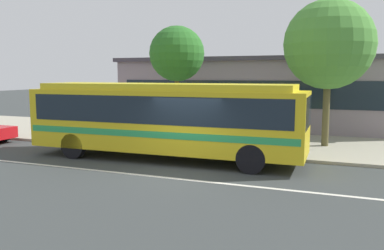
# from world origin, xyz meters

# --- Properties ---
(ground_plane) EXTENTS (120.00, 120.00, 0.00)m
(ground_plane) POSITION_xyz_m (0.00, 0.00, 0.00)
(ground_plane) COLOR #363A3A
(sidewalk_slab) EXTENTS (60.00, 8.00, 0.12)m
(sidewalk_slab) POSITION_xyz_m (0.00, 7.08, 0.06)
(sidewalk_slab) COLOR #A09B87
(sidewalk_slab) RESTS_ON ground_plane
(lane_stripe_center) EXTENTS (56.00, 0.16, 0.01)m
(lane_stripe_center) POSITION_xyz_m (0.00, -0.80, 0.00)
(lane_stripe_center) COLOR silver
(lane_stripe_center) RESTS_ON ground_plane
(transit_bus) EXTENTS (10.79, 2.72, 2.95)m
(transit_bus) POSITION_xyz_m (-1.41, 1.73, 1.71)
(transit_bus) COLOR gold
(transit_bus) RESTS_ON ground_plane
(pedestrian_waiting_near_sign) EXTENTS (0.48, 0.48, 1.73)m
(pedestrian_waiting_near_sign) POSITION_xyz_m (1.50, 4.96, 1.13)
(pedestrian_waiting_near_sign) COLOR #3F343D
(pedestrian_waiting_near_sign) RESTS_ON sidewalk_slab
(pedestrian_walking_along_curb) EXTENTS (0.45, 0.45, 1.61)m
(pedestrian_walking_along_curb) POSITION_xyz_m (-0.12, 5.12, 1.06)
(pedestrian_walking_along_curb) COLOR slate
(pedestrian_walking_along_curb) RESTS_ON sidewalk_slab
(pedestrian_standing_by_tree) EXTENTS (0.47, 0.47, 1.70)m
(pedestrian_standing_by_tree) POSITION_xyz_m (-5.17, 3.95, 1.12)
(pedestrian_standing_by_tree) COLOR #766B4C
(pedestrian_standing_by_tree) RESTS_ON sidewalk_slab
(bus_stop_sign) EXTENTS (0.08, 0.44, 2.60)m
(bus_stop_sign) POSITION_xyz_m (2.72, 3.88, 1.78)
(bus_stop_sign) COLOR gray
(bus_stop_sign) RESTS_ON sidewalk_slab
(street_tree_near_stop) EXTENTS (2.76, 2.76, 5.59)m
(street_tree_near_stop) POSITION_xyz_m (-2.90, 6.39, 4.30)
(street_tree_near_stop) COLOR brown
(street_tree_near_stop) RESTS_ON sidewalk_slab
(street_tree_mid_block) EXTENTS (3.91, 3.91, 6.43)m
(street_tree_mid_block) POSITION_xyz_m (4.29, 6.45, 4.58)
(street_tree_mid_block) COLOR brown
(street_tree_mid_block) RESTS_ON sidewalk_slab
(station_building) EXTENTS (17.02, 9.09, 4.30)m
(station_building) POSITION_xyz_m (-0.04, 13.94, 2.16)
(station_building) COLOR gray
(station_building) RESTS_ON ground_plane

